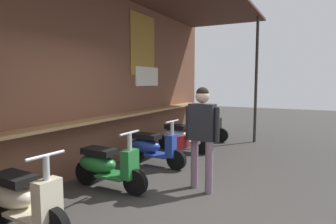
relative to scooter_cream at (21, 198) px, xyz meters
name	(u,v)px	position (x,y,z in m)	size (l,w,h in m)	color
ground_plane	(164,201)	(1.48, -1.08, -0.39)	(32.69, 32.69, 0.00)	#383533
market_stall_facade	(65,62)	(1.49, 0.77, 1.65)	(11.68, 2.59, 3.68)	brown
scooter_cream	(21,198)	(0.00, 0.00, 0.00)	(0.49, 1.40, 0.97)	beige
scooter_green	(105,165)	(1.51, 0.00, 0.00)	(0.46, 1.40, 0.97)	#237533
scooter_blue	(152,147)	(2.98, 0.00, 0.00)	(0.49, 1.40, 0.97)	#233D9E
scooter_silver	(181,136)	(4.40, 0.00, 0.00)	(0.47, 1.40, 0.97)	#B2B5BA
scooter_black	(202,127)	(5.88, 0.00, 0.00)	(0.49, 1.40, 0.97)	black
shopper_with_handbag	(201,128)	(2.15, -1.38, 0.60)	(0.27, 0.65, 1.64)	gray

